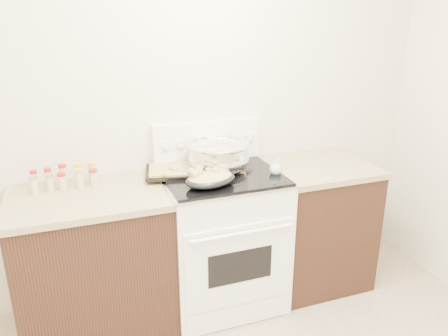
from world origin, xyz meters
name	(u,v)px	position (x,y,z in m)	size (l,w,h in m)	color
room_shell	(276,97)	(0.00, 0.00, 1.70)	(4.10, 3.60, 2.75)	beige
counter_left	(96,262)	(-0.48, 1.43, 0.46)	(0.93, 0.67, 0.92)	black
counter_right	(314,223)	(1.08, 1.43, 0.46)	(0.73, 0.67, 0.92)	black
kitchen_range	(221,236)	(0.35, 1.42, 0.49)	(0.78, 0.73, 1.22)	white
mixing_bowl	(219,157)	(0.36, 1.49, 1.04)	(0.50, 0.50, 0.24)	silver
roasting_pan	(210,178)	(0.22, 1.25, 0.99)	(0.38, 0.31, 0.12)	black
baking_sheet	(181,170)	(0.11, 1.53, 0.96)	(0.49, 0.39, 0.06)	black
wooden_spoon	(221,173)	(0.34, 1.40, 0.95)	(0.21, 0.19, 0.04)	tan
blue_ladle	(276,168)	(0.69, 1.31, 0.98)	(0.18, 0.24, 0.10)	#8EC2D4
spice_jars	(65,178)	(-0.60, 1.59, 0.98)	(0.39, 0.15, 0.13)	#BFB28C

